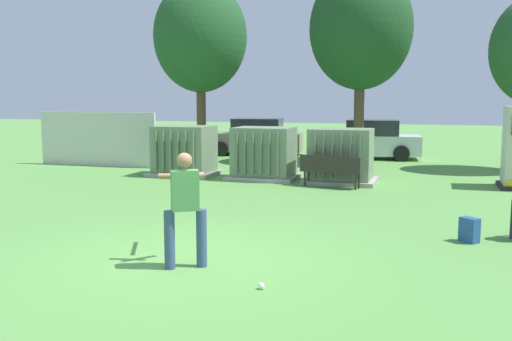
% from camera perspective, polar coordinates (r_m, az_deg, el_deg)
% --- Properties ---
extents(ground_plane, '(96.00, 96.00, 0.00)m').
position_cam_1_polar(ground_plane, '(9.20, -7.01, -8.84)').
color(ground_plane, '#5B9947').
extents(fence_panel, '(4.80, 0.12, 2.00)m').
position_cam_1_polar(fence_panel, '(22.13, -15.52, 3.02)').
color(fence_panel, beige).
rests_on(fence_panel, ground).
extents(transformer_west, '(2.10, 1.70, 1.62)m').
position_cam_1_polar(transformer_west, '(18.89, -7.14, 1.90)').
color(transformer_west, '#9E9B93').
rests_on(transformer_west, ground).
extents(transformer_mid_west, '(2.10, 1.70, 1.62)m').
position_cam_1_polar(transformer_mid_west, '(17.90, 0.80, 1.66)').
color(transformer_mid_west, '#9E9B93').
rests_on(transformer_mid_west, ground).
extents(transformer_mid_east, '(2.10, 1.70, 1.62)m').
position_cam_1_polar(transformer_mid_east, '(17.30, 8.44, 1.38)').
color(transformer_mid_east, '#9E9B93').
rests_on(transformer_mid_east, ground).
extents(park_bench, '(1.84, 0.75, 0.92)m').
position_cam_1_polar(park_bench, '(16.33, 7.43, 0.16)').
color(park_bench, '#2D2823').
rests_on(park_bench, ground).
extents(batter, '(1.08, 1.49, 1.74)m').
position_cam_1_polar(batter, '(8.64, -7.11, -3.24)').
color(batter, '#384C75').
rests_on(batter, ground).
extents(sports_ball, '(0.09, 0.09, 0.09)m').
position_cam_1_polar(sports_ball, '(7.81, 0.54, -11.40)').
color(sports_ball, white).
rests_on(sports_ball, ground).
extents(backpack, '(0.38, 0.37, 0.44)m').
position_cam_1_polar(backpack, '(10.86, 20.50, -5.59)').
color(backpack, '#264C8C').
rests_on(backpack, ground).
extents(tree_left, '(3.79, 3.79, 7.25)m').
position_cam_1_polar(tree_left, '(23.98, -5.56, 13.07)').
color(tree_left, brown).
rests_on(tree_left, ground).
extents(tree_center_left, '(3.91, 3.91, 7.47)m').
position_cam_1_polar(tree_center_left, '(22.78, 10.39, 13.67)').
color(tree_center_left, brown).
rests_on(tree_center_left, ground).
extents(parked_car_leftmost, '(4.37, 2.28, 1.62)m').
position_cam_1_polar(parked_car_leftmost, '(25.45, -0.09, 3.26)').
color(parked_car_leftmost, gray).
rests_on(parked_car_leftmost, ground).
extents(parked_car_left_of_center, '(4.35, 2.23, 1.62)m').
position_cam_1_polar(parked_car_left_of_center, '(24.37, 11.23, 2.94)').
color(parked_car_left_of_center, silver).
rests_on(parked_car_left_of_center, ground).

